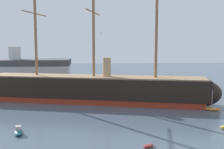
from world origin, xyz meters
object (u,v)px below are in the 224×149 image
Objects in this scene: sailboat_alongside_stern at (213,109)px; sailboat_far_left at (15,97)px; dinghy_near_centre at (149,146)px; motorboat_mid_left at (18,131)px; motorboat_far_right at (215,95)px; dockside_warehouse_left at (9,74)px; tall_ship at (94,88)px; seagull_in_flight at (101,33)px.

sailboat_far_left is at bearing 159.58° from sailboat_alongside_stern.
dinghy_near_centre is 21.79m from motorboat_mid_left.
sailboat_far_left is at bearing 105.59° from motorboat_mid_left.
sailboat_far_left is 1.38× the size of motorboat_far_right.
dinghy_near_centre is at bearing -132.45° from sailboat_alongside_stern.
dockside_warehouse_left is at bearing 162.55° from motorboat_far_right.
sailboat_alongside_stern is 17.94m from motorboat_far_right.
dinghy_near_centre is 48.80m from sailboat_far_left.
motorboat_far_right is at bearing 7.20° from tall_ship.
sailboat_far_left is (-48.47, 18.04, 0.03)m from sailboat_alongside_stern.
dockside_warehouse_left is at bearing 110.21° from sailboat_far_left.
sailboat_far_left reaches higher than motorboat_mid_left.
dinghy_near_centre is (7.42, -32.73, -3.39)m from tall_ship.
tall_ship is 28.50m from motorboat_mid_left.
dinghy_near_centre is 0.58× the size of motorboat_mid_left.
sailboat_far_left is 36.41m from seagull_in_flight.
seagull_in_flight is (-33.51, -20.83, 16.63)m from motorboat_far_right.
seagull_in_flight reaches higher than sailboat_far_left.
tall_ship is 29.29m from sailboat_alongside_stern.
sailboat_far_left reaches higher than dinghy_near_centre.
tall_ship is 33.73m from dinghy_near_centre.
sailboat_far_left is at bearing 135.17° from seagull_in_flight.
seagull_in_flight is at bearing -148.14° from motorboat_far_right.
tall_ship is at bearing 62.66° from motorboat_mid_left.
motorboat_far_right is 0.08× the size of dockside_warehouse_left.
motorboat_far_right is at bearing -17.45° from dockside_warehouse_left.
sailboat_alongside_stern is (19.25, 21.04, 0.18)m from dinghy_near_centre.
motorboat_far_right is at bearing 31.79° from motorboat_mid_left.
dockside_warehouse_left is 51.67m from seagull_in_flight.
sailboat_far_left reaches higher than sailboat_alongside_stern.
seagull_in_flight is (22.94, -22.81, 16.72)m from sailboat_far_left.
seagull_in_flight reaches higher than dockside_warehouse_left.
sailboat_alongside_stern is at bearing -116.43° from motorboat_far_right.
tall_ship is 1.52× the size of dockside_warehouse_left.
tall_ship is at bearing 93.96° from seagull_in_flight.
dinghy_near_centre is 67.40m from dockside_warehouse_left.
motorboat_mid_left is 3.94× the size of seagull_in_flight.
seagull_in_flight reaches higher than sailboat_alongside_stern.
dinghy_near_centre is 0.42× the size of sailboat_alongside_stern.
dinghy_near_centre is 0.39× the size of sailboat_far_left.
tall_ship reaches higher than motorboat_mid_left.
sailboat_alongside_stern is at bearing 10.57° from seagull_in_flight.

